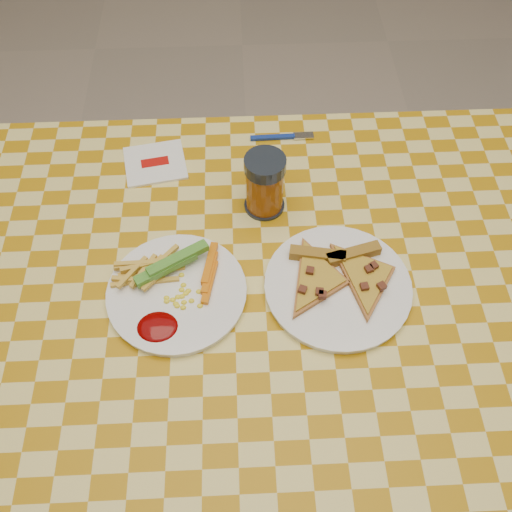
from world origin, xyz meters
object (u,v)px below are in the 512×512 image
object	(u,v)px
plate_left	(177,293)
plate_right	(338,287)
table	(264,315)
drink_glass	(265,184)

from	to	relation	value
plate_left	plate_right	xyz separation A→B (m)	(0.27, 0.00, 0.00)
table	drink_glass	bearing A→B (deg)	87.29
plate_left	plate_right	size ratio (longest dim) A/B	0.94
table	plate_right	size ratio (longest dim) A/B	5.29
table	plate_left	xyz separation A→B (m)	(-0.15, 0.00, 0.08)
table	plate_left	bearing A→B (deg)	178.63
plate_left	drink_glass	xyz separation A→B (m)	(0.16, 0.19, 0.05)
plate_right	plate_left	bearing A→B (deg)	-179.89
table	drink_glass	world-z (taller)	drink_glass
plate_left	drink_glass	size ratio (longest dim) A/B	1.88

